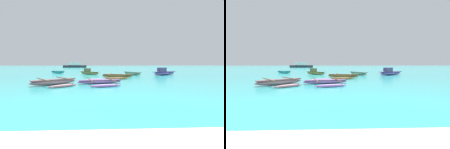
# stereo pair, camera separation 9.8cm
# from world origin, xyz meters

# --- Properties ---
(moored_boat_0) EXTENTS (3.72, 3.98, 0.47)m
(moored_boat_0) POSITION_xyz_m (-2.68, 9.08, 0.22)
(moored_boat_0) COLOR #BF747E
(moored_boat_0) RESTS_ON ground_plane
(moored_boat_1) EXTENTS (2.50, 1.40, 0.40)m
(moored_boat_1) POSITION_xyz_m (-6.56, 22.43, 0.23)
(moored_boat_1) COLOR #2FAEB4
(moored_boat_1) RESTS_ON ground_plane
(moored_boat_2) EXTENTS (3.97, 2.69, 1.04)m
(moored_boat_2) POSITION_xyz_m (9.22, 18.01, 0.37)
(moored_boat_2) COLOR #745DB4
(moored_boat_2) RESTS_ON ground_plane
(moored_boat_3) EXTENTS (3.11, 2.51, 0.90)m
(moored_boat_3) POSITION_xyz_m (-1.19, 19.53, 0.32)
(moored_boat_3) COLOR #99984D
(moored_boat_3) RESTS_ON ground_plane
(moored_boat_4) EXTENTS (3.59, 4.47, 0.44)m
(moored_boat_4) POSITION_xyz_m (2.52, 14.73, 0.20)
(moored_boat_4) COLOR #A76B32
(moored_boat_4) RESTS_ON ground_plane
(moored_boat_5) EXTENTS (2.22, 3.29, 0.42)m
(moored_boat_5) POSITION_xyz_m (4.92, 18.61, 0.24)
(moored_boat_5) COLOR #73A48A
(moored_boat_5) RESTS_ON ground_plane
(moored_boat_6) EXTENTS (3.61, 4.37, 0.36)m
(moored_boat_6) POSITION_xyz_m (0.74, 9.56, 0.17)
(moored_boat_6) COLOR #C06AC1
(moored_boat_6) RESTS_ON ground_plane
(distant_ferry) EXTENTS (9.13, 2.01, 2.01)m
(distant_ferry) POSITION_xyz_m (-11.13, 59.05, 0.82)
(distant_ferry) COLOR #2D333D
(distant_ferry) RESTS_ON ground_plane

